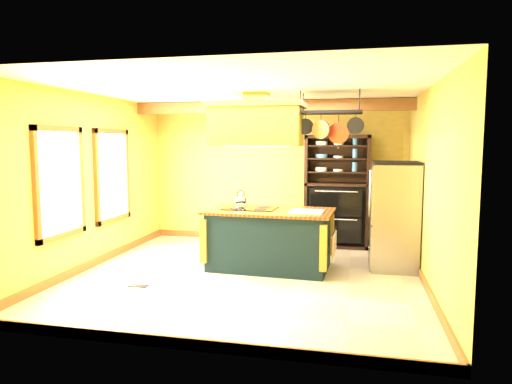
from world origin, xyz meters
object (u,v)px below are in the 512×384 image
at_px(pot_rack, 330,119).
at_px(refrigerator, 394,218).
at_px(range_hood, 257,123).
at_px(hutch, 337,203).
at_px(kitchen_island, 269,239).

distance_m(pot_rack, refrigerator, 1.85).
xyz_separation_m(range_hood, hutch, (1.15, 1.81, -1.42)).
height_order(pot_rack, refrigerator, pot_rack).
distance_m(range_hood, pot_rack, 1.10).
distance_m(range_hood, refrigerator, 2.58).
bearing_deg(range_hood, kitchen_island, 0.23).
distance_m(refrigerator, hutch, 1.66).
xyz_separation_m(kitchen_island, pot_rack, (0.91, 0.00, 1.83)).
bearing_deg(kitchen_island, pot_rack, 2.94).
distance_m(kitchen_island, hutch, 2.07).
bearing_deg(pot_rack, range_hood, -179.87).
bearing_deg(hutch, refrigerator, -56.07).
xyz_separation_m(refrigerator, hutch, (-0.93, 1.38, 0.04)).
bearing_deg(refrigerator, kitchen_island, -167.22).
relative_size(range_hood, pot_rack, 1.47).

